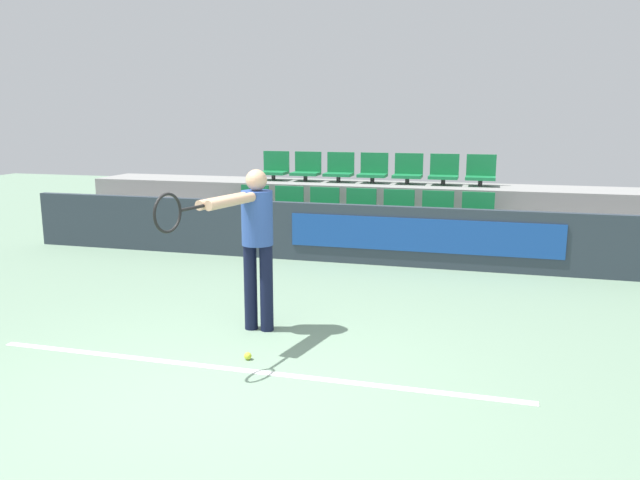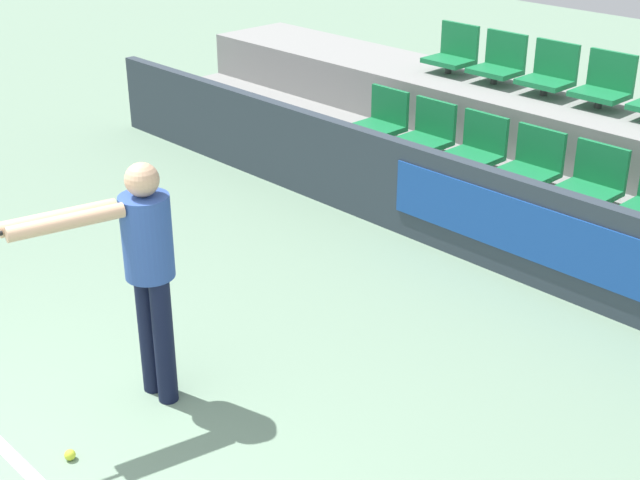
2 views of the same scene
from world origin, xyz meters
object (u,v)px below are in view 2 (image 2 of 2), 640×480
(stadium_chair_3, at_px, (533,163))
(stadium_chair_4, at_px, (593,180))
(stadium_chair_9, at_px, (550,73))
(stadium_chair_7, at_px, (453,53))
(stadium_chair_1, at_px, (428,132))
(tennis_player, at_px, (136,261))
(stadium_chair_0, at_px, (383,119))
(stadium_chair_10, at_px, (605,85))
(stadium_chair_8, at_px, (499,62))
(stadium_chair_2, at_px, (478,147))
(tennis_ball, at_px, (70,455))

(stadium_chair_3, bearing_deg, stadium_chair_4, 0.00)
(stadium_chair_3, height_order, stadium_chair_9, stadium_chair_9)
(stadium_chair_3, xyz_separation_m, stadium_chair_7, (-1.77, 1.08, 0.49))
(stadium_chair_1, bearing_deg, tennis_player, -76.53)
(stadium_chair_0, xyz_separation_m, stadium_chair_10, (1.77, 1.08, 0.49))
(stadium_chair_0, distance_m, stadium_chair_8, 1.32)
(stadium_chair_1, relative_size, stadium_chair_3, 1.00)
(stadium_chair_0, xyz_separation_m, stadium_chair_8, (0.59, 1.08, 0.49))
(stadium_chair_2, bearing_deg, stadium_chair_3, 0.00)
(stadium_chair_3, bearing_deg, stadium_chair_7, 148.71)
(stadium_chair_0, bearing_deg, stadium_chair_10, 31.29)
(stadium_chair_0, relative_size, stadium_chair_9, 1.00)
(stadium_chair_1, relative_size, stadium_chair_4, 1.00)
(stadium_chair_9, relative_size, tennis_ball, 7.60)
(stadium_chair_9, bearing_deg, stadium_chair_4, -42.35)
(stadium_chair_1, relative_size, stadium_chair_2, 1.00)
(stadium_chair_10, bearing_deg, tennis_player, -92.89)
(stadium_chair_1, bearing_deg, stadium_chair_0, 180.00)
(stadium_chair_2, distance_m, stadium_chair_3, 0.59)
(stadium_chair_0, xyz_separation_m, stadium_chair_4, (2.36, 0.00, 0.00))
(stadium_chair_0, xyz_separation_m, stadium_chair_9, (1.18, 1.08, 0.49))
(stadium_chair_1, xyz_separation_m, tennis_player, (0.93, -3.88, 0.29))
(stadium_chair_1, xyz_separation_m, stadium_chair_10, (1.18, 1.08, 0.49))
(stadium_chair_0, height_order, stadium_chair_1, same)
(stadium_chair_3, height_order, tennis_ball, stadium_chair_3)
(stadium_chair_9, relative_size, tennis_player, 0.31)
(stadium_chair_3, distance_m, stadium_chair_9, 1.32)
(stadium_chair_2, bearing_deg, stadium_chair_9, 90.00)
(stadium_chair_3, height_order, tennis_player, tennis_player)
(stadium_chair_7, relative_size, stadium_chair_8, 1.00)
(stadium_chair_4, xyz_separation_m, stadium_chair_7, (-2.36, 1.08, 0.49))
(stadium_chair_8, bearing_deg, stadium_chair_0, -118.74)
(stadium_chair_8, bearing_deg, tennis_player, -79.38)
(stadium_chair_8, bearing_deg, stadium_chair_9, 0.00)
(stadium_chair_2, bearing_deg, stadium_chair_7, 137.65)
(stadium_chair_8, bearing_deg, stadium_chair_1, -90.00)
(stadium_chair_0, height_order, stadium_chair_3, same)
(stadium_chair_9, distance_m, stadium_chair_10, 0.59)
(stadium_chair_3, bearing_deg, stadium_chair_1, 180.00)
(stadium_chair_9, xyz_separation_m, stadium_chair_10, (0.59, 0.00, 0.00))
(tennis_player, bearing_deg, stadium_chair_8, 112.80)
(stadium_chair_8, distance_m, stadium_chair_10, 1.18)
(stadium_chair_7, bearing_deg, stadium_chair_0, -90.00)
(stadium_chair_1, distance_m, tennis_ball, 4.75)
(stadium_chair_7, bearing_deg, stadium_chair_1, -61.26)
(stadium_chair_1, height_order, tennis_player, tennis_player)
(stadium_chair_10, bearing_deg, tennis_ball, -90.49)
(stadium_chair_0, distance_m, stadium_chair_9, 1.67)
(stadium_chair_2, bearing_deg, stadium_chair_4, 0.00)
(stadium_chair_1, distance_m, stadium_chair_3, 1.18)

